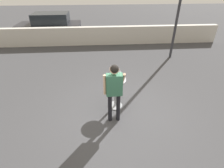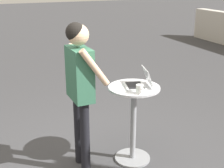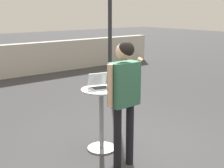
{
  "view_description": "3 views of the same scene",
  "coord_description": "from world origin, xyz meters",
  "px_view_note": "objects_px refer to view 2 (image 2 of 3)",
  "views": [
    {
      "loc": [
        -0.56,
        -3.9,
        3.55
      ],
      "look_at": [
        -0.25,
        0.15,
        1.06
      ],
      "focal_mm": 28.0,
      "sensor_mm": 36.0,
      "label": 1
    },
    {
      "loc": [
        2.98,
        -1.09,
        2.24
      ],
      "look_at": [
        -0.23,
        0.28,
        1.02
      ],
      "focal_mm": 50.0,
      "sensor_mm": 36.0,
      "label": 2
    },
    {
      "loc": [
        -2.87,
        -3.15,
        2.18
      ],
      "look_at": [
        -0.06,
        0.32,
        1.09
      ],
      "focal_mm": 50.0,
      "sensor_mm": 36.0,
      "label": 3
    }
  ],
  "objects_px": {
    "cafe_table": "(133,116)",
    "standing_person": "(80,79)",
    "coffee_mug": "(140,89)",
    "laptop": "(139,83)"
  },
  "relations": [
    {
      "from": "laptop",
      "to": "coffee_mug",
      "type": "height_order",
      "value": "laptop"
    },
    {
      "from": "coffee_mug",
      "to": "standing_person",
      "type": "xyz_separation_m",
      "value": [
        -0.32,
        -0.59,
        0.1
      ]
    },
    {
      "from": "cafe_table",
      "to": "standing_person",
      "type": "xyz_separation_m",
      "value": [
        -0.1,
        -0.64,
        0.54
      ]
    },
    {
      "from": "laptop",
      "to": "standing_person",
      "type": "bearing_deg",
      "value": -99.0
    },
    {
      "from": "cafe_table",
      "to": "laptop",
      "type": "bearing_deg",
      "value": 76.86
    },
    {
      "from": "cafe_table",
      "to": "standing_person",
      "type": "bearing_deg",
      "value": -98.61
    },
    {
      "from": "cafe_table",
      "to": "laptop",
      "type": "relative_size",
      "value": 2.61
    },
    {
      "from": "cafe_table",
      "to": "standing_person",
      "type": "relative_size",
      "value": 0.56
    },
    {
      "from": "coffee_mug",
      "to": "laptop",
      "type": "bearing_deg",
      "value": 153.45
    },
    {
      "from": "cafe_table",
      "to": "coffee_mug",
      "type": "height_order",
      "value": "coffee_mug"
    }
  ]
}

